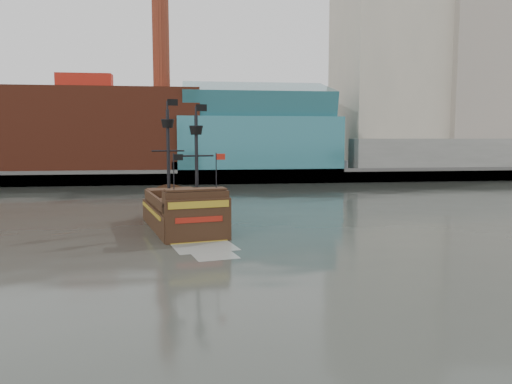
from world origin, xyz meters
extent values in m
plane|color=#2C2F29|center=(0.00, 0.00, 0.00)|extent=(400.00, 400.00, 0.00)
cube|color=slate|center=(0.00, 92.00, 1.00)|extent=(220.00, 60.00, 2.00)
cube|color=#4C4C49|center=(0.00, 62.50, 1.30)|extent=(220.00, 1.00, 2.60)
cube|color=maroon|center=(-22.00, 72.00, 9.50)|extent=(42.00, 18.00, 15.00)
cube|color=#2C6A75|center=(10.00, 70.00, 7.00)|extent=(30.00, 16.00, 10.00)
cube|color=#B8AD98|center=(40.00, 80.00, 25.00)|extent=(20.00, 22.00, 46.00)
cube|color=gray|center=(58.00, 76.00, 21.00)|extent=(18.00, 18.00, 38.00)
cube|color=#B8AD98|center=(50.00, 97.00, 28.00)|extent=(24.00, 20.00, 52.00)
cube|color=slate|center=(48.00, 66.00, 5.00)|extent=(40.00, 6.00, 6.00)
cylinder|color=maroon|center=(-8.00, 74.00, 28.00)|extent=(3.20, 3.20, 22.00)
cube|color=#2C6A75|center=(10.00, 70.00, 15.00)|extent=(28.00, 14.94, 8.78)
cube|color=black|center=(-3.83, 19.99, 0.65)|extent=(8.02, 13.85, 2.82)
cube|color=#472A1A|center=(-3.83, 19.99, 2.22)|extent=(7.22, 12.46, 0.33)
cube|color=black|center=(-4.92, 25.08, 2.60)|extent=(5.05, 3.51, 1.08)
cube|color=black|center=(-2.65, 14.49, 3.03)|extent=(5.40, 2.77, 1.95)
cube|color=black|center=(-2.44, 13.51, 1.30)|extent=(5.25, 1.38, 4.33)
cube|color=#A2841F|center=(-2.41, 13.36, 3.03)|extent=(4.79, 1.11, 0.54)
cube|color=maroon|center=(-2.41, 13.36, 1.84)|extent=(3.73, 0.88, 0.43)
cylinder|color=black|center=(-5.02, 21.40, 6.61)|extent=(0.36, 0.36, 8.45)
cylinder|color=black|center=(-2.47, 18.29, 6.28)|extent=(0.36, 0.36, 7.80)
cone|color=black|center=(-5.02, 21.40, 9.53)|extent=(1.42, 1.42, 0.76)
cone|color=black|center=(-2.47, 18.29, 8.88)|extent=(1.42, 1.42, 0.76)
cube|color=black|center=(-4.54, 21.50, 11.48)|extent=(0.96, 0.24, 0.60)
cube|color=black|center=(-1.99, 18.39, 10.83)|extent=(0.96, 0.24, 0.60)
cube|color=#959B95|center=(-2.06, 11.73, 0.01)|extent=(5.32, 4.78, 0.02)
camera|label=1|loc=(-3.23, -25.59, 8.30)|focal=35.00mm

